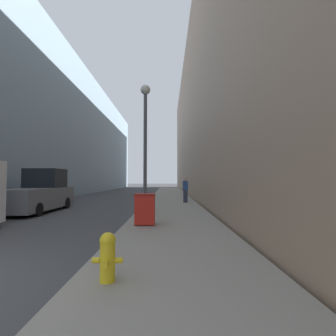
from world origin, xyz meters
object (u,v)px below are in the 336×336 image
object	(u,v)px
lamppost	(146,133)
pickup_truck	(40,194)
pedestrian_on_sidewalk	(187,190)
fire_hydrant	(109,256)
trash_bin	(146,209)

from	to	relation	value
lamppost	pickup_truck	distance (m)	6.73
lamppost	pedestrian_on_sidewalk	distance (m)	6.55
pickup_truck	fire_hydrant	bearing A→B (deg)	-58.91
trash_bin	pickup_truck	world-z (taller)	pickup_truck
pedestrian_on_sidewalk	fire_hydrant	bearing A→B (deg)	-98.76
fire_hydrant	pedestrian_on_sidewalk	size ratio (longest dim) A/B	0.44
lamppost	pickup_truck	xyz separation A→B (m)	(-5.85, 1.34, -3.05)
trash_bin	pickup_truck	bearing A→B (deg)	141.50
lamppost	fire_hydrant	bearing A→B (deg)	-88.85
lamppost	pedestrian_on_sidewalk	bearing A→B (deg)	66.44
lamppost	pedestrian_on_sidewalk	xyz separation A→B (m)	(2.33, 5.33, -3.00)
fire_hydrant	pedestrian_on_sidewalk	bearing A→B (deg)	81.24
lamppost	pickup_truck	world-z (taller)	lamppost
pickup_truck	pedestrian_on_sidewalk	distance (m)	9.10
pedestrian_on_sidewalk	trash_bin	bearing A→B (deg)	-102.76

